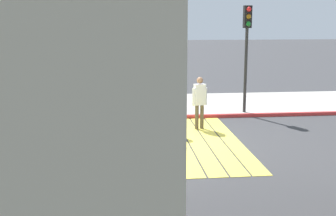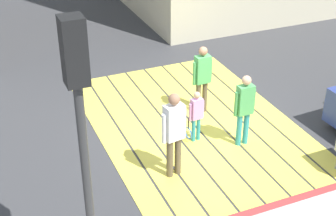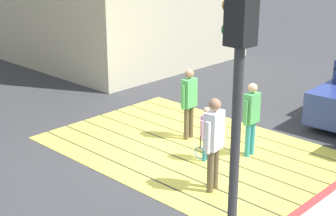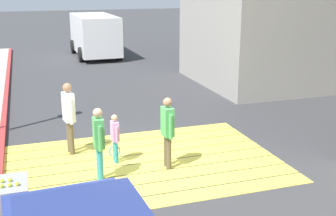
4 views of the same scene
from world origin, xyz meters
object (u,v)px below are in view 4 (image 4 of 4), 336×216
at_px(tennis_ball_cart, 11,197).
at_px(pedestrian_adult_lead, 168,128).
at_px(pedestrian_child_with_racket, 115,136).
at_px(pedestrian_adult_trailing, 99,139).
at_px(pedestrian_adult_side, 69,113).
at_px(van_down_street, 95,34).

distance_m(tennis_ball_cart, pedestrian_adult_lead, 3.82).
relative_size(tennis_ball_cart, pedestrian_child_with_racket, 0.85).
distance_m(pedestrian_adult_trailing, pedestrian_adult_side, 1.84).
bearing_deg(pedestrian_child_with_racket, pedestrian_adult_side, 135.46).
distance_m(pedestrian_adult_lead, pedestrian_child_with_racket, 1.31).
bearing_deg(pedestrian_child_with_racket, van_down_street, 82.32).
relative_size(pedestrian_adult_lead, pedestrian_adult_trailing, 1.03).
xyz_separation_m(van_down_street, pedestrian_adult_trailing, (-2.63, -16.54, -0.32)).
height_order(pedestrian_adult_trailing, pedestrian_adult_side, pedestrian_adult_side).
bearing_deg(pedestrian_adult_trailing, van_down_street, 80.96).
relative_size(pedestrian_adult_lead, pedestrian_adult_side, 0.93).
xyz_separation_m(van_down_street, pedestrian_adult_lead, (-1.03, -16.36, -0.30)).
distance_m(pedestrian_adult_lead, pedestrian_adult_side, 2.58).
bearing_deg(pedestrian_adult_side, pedestrian_child_with_racket, -44.54).
relative_size(pedestrian_adult_lead, pedestrian_child_with_racket, 1.40).
xyz_separation_m(van_down_street, pedestrian_child_with_racket, (-2.11, -15.68, -0.61)).
bearing_deg(pedestrian_adult_side, pedestrian_adult_trailing, -76.65).
bearing_deg(tennis_ball_cart, pedestrian_adult_side, 68.54).
xyz_separation_m(tennis_ball_cart, pedestrian_adult_lead, (3.36, 1.79, 0.28)).
bearing_deg(pedestrian_child_with_racket, pedestrian_adult_lead, -32.13).
relative_size(tennis_ball_cart, pedestrian_adult_lead, 0.60).
bearing_deg(tennis_ball_cart, pedestrian_adult_trailing, 42.44).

